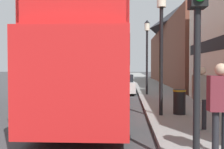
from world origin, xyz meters
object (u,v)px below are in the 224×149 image
traffic_signal (198,14)px  pedestrian_nearest (221,100)px  lamp_post_second (147,43)px  pedestrian_second (201,92)px  tour_bus (96,68)px  litter_bin (179,101)px  parked_car_ahead_of_bus (122,84)px  lamp_post_nearest (161,27)px

traffic_signal → pedestrian_nearest: bearing=42.6°
pedestrian_nearest → traffic_signal: bearing=-137.4°
traffic_signal → lamp_post_second: (0.01, 11.86, 0.58)m
pedestrian_second → traffic_signal: (-0.83, -2.73, 1.59)m
pedestrian_second → pedestrian_nearest: bearing=-96.2°
tour_bus → litter_bin: 3.59m
tour_bus → parked_car_ahead_of_bus: (0.87, 7.59, -1.17)m
parked_car_ahead_of_bus → litter_bin: 9.06m
traffic_signal → tour_bus: bearing=111.9°
pedestrian_second → litter_bin: size_ratio=1.92×
lamp_post_nearest → tour_bus: bearing=150.7°
pedestrian_nearest → litter_bin: (0.10, 4.49, -0.60)m
tour_bus → traffic_signal: size_ratio=2.98×
tour_bus → lamp_post_second: size_ratio=2.30×
litter_bin → lamp_post_nearest: bearing=-162.0°
parked_car_ahead_of_bus → traffic_signal: (1.62, -13.79, 2.14)m
pedestrian_second → lamp_post_second: (-0.82, 9.13, 2.17)m
tour_bus → litter_bin: size_ratio=11.86×
pedestrian_nearest → tour_bus: bearing=118.6°
lamp_post_nearest → lamp_post_second: (0.02, 7.06, 0.09)m
lamp_post_nearest → parked_car_ahead_of_bus: bearing=100.2°
traffic_signal → litter_bin: 5.51m
pedestrian_nearest → pedestrian_second: (0.24, 2.19, -0.04)m
pedestrian_nearest → lamp_post_nearest: size_ratio=0.40×
pedestrian_second → lamp_post_second: bearing=95.1°
traffic_signal → litter_bin: size_ratio=3.98×
lamp_post_nearest → litter_bin: 2.74m
tour_bus → litter_bin: bearing=-20.9°
lamp_post_second → litter_bin: 7.39m
pedestrian_second → litter_bin: pedestrian_second is taller
pedestrian_second → tour_bus: bearing=133.8°
pedestrian_second → parked_car_ahead_of_bus: bearing=102.5°
pedestrian_nearest → traffic_signal: size_ratio=0.50×
lamp_post_nearest → litter_bin: size_ratio=5.00×
lamp_post_nearest → litter_bin: (0.69, 0.23, -2.64)m
pedestrian_second → traffic_signal: bearing=-106.8°
parked_car_ahead_of_bus → pedestrian_second: 11.34m
lamp_post_nearest → traffic_signal: bearing=-89.9°
traffic_signal → lamp_post_second: bearing=90.0°
tour_bus → pedestrian_nearest: size_ratio=5.96×
parked_car_ahead_of_bus → lamp_post_second: 3.71m
tour_bus → parked_car_ahead_of_bus: tour_bus is taller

